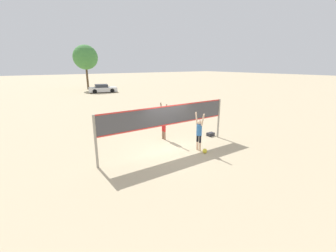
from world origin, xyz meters
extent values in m
plane|color=#C6B28C|center=(0.00, 0.00, 0.00)|extent=(200.00, 200.00, 0.00)
cylinder|color=gray|center=(-3.76, 0.00, 1.19)|extent=(0.11, 0.11, 2.38)
cylinder|color=gray|center=(3.76, 0.00, 1.19)|extent=(0.11, 0.11, 2.38)
cube|color=#47474C|center=(0.00, 0.00, 1.87)|extent=(7.40, 0.02, 1.02)
cube|color=red|center=(0.00, 0.00, 2.35)|extent=(7.40, 0.03, 0.06)
cube|color=red|center=(0.00, 0.00, 1.39)|extent=(7.40, 0.03, 0.06)
cylinder|color=beige|center=(1.29, -1.07, 0.23)|extent=(0.11, 0.11, 0.45)
cylinder|color=black|center=(1.29, -1.07, 0.64)|extent=(0.12, 0.12, 0.37)
cylinder|color=beige|center=(1.29, -0.87, 0.23)|extent=(0.11, 0.11, 0.45)
cylinder|color=black|center=(1.29, -0.87, 0.64)|extent=(0.12, 0.12, 0.37)
cylinder|color=#3372BF|center=(1.29, -0.97, 1.11)|extent=(0.28, 0.28, 0.58)
sphere|color=beige|center=(1.29, -0.97, 1.52)|extent=(0.23, 0.23, 0.23)
cylinder|color=beige|center=(1.29, -1.20, 1.69)|extent=(0.08, 0.21, 0.65)
cylinder|color=beige|center=(1.29, -0.73, 1.69)|extent=(0.08, 0.21, 0.65)
cylinder|color=#8C664C|center=(0.78, 1.68, 0.25)|extent=(0.11, 0.11, 0.49)
cylinder|color=red|center=(0.78, 1.68, 0.69)|extent=(0.12, 0.12, 0.40)
cylinder|color=#8C664C|center=(0.78, 1.48, 0.25)|extent=(0.11, 0.11, 0.49)
cylinder|color=red|center=(0.78, 1.48, 0.69)|extent=(0.12, 0.12, 0.40)
cylinder|color=#8C664C|center=(0.78, 1.58, 1.21)|extent=(0.28, 0.28, 0.63)
sphere|color=#8C664C|center=(0.78, 1.58, 1.65)|extent=(0.25, 0.25, 0.25)
cylinder|color=#8C664C|center=(0.78, 1.82, 1.84)|extent=(0.08, 0.23, 0.71)
cylinder|color=#8C664C|center=(0.78, 1.33, 1.84)|extent=(0.08, 0.23, 0.71)
sphere|color=yellow|center=(1.28, -1.46, 0.12)|extent=(0.24, 0.24, 0.24)
cube|color=#2D2D33|center=(3.59, 0.43, 0.10)|extent=(0.47, 0.30, 0.21)
cube|color=silver|center=(5.70, 26.62, 0.47)|extent=(4.63, 2.83, 0.69)
cube|color=#2D333D|center=(5.49, 26.67, 1.06)|extent=(2.29, 2.14, 0.47)
cylinder|color=black|center=(7.21, 27.19, 0.32)|extent=(0.67, 0.36, 0.64)
cylinder|color=black|center=(6.80, 25.44, 0.32)|extent=(0.67, 0.36, 0.64)
cylinder|color=black|center=(4.60, 27.80, 0.32)|extent=(0.67, 0.36, 0.64)
cylinder|color=black|center=(4.19, 26.04, 0.32)|extent=(0.67, 0.36, 0.64)
cylinder|color=#4C3823|center=(5.02, 32.49, 2.20)|extent=(0.35, 0.35, 4.40)
sphere|color=#42843D|center=(5.02, 32.49, 5.55)|extent=(4.19, 4.19, 4.19)
camera|label=1|loc=(-6.37, -9.19, 4.39)|focal=24.00mm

